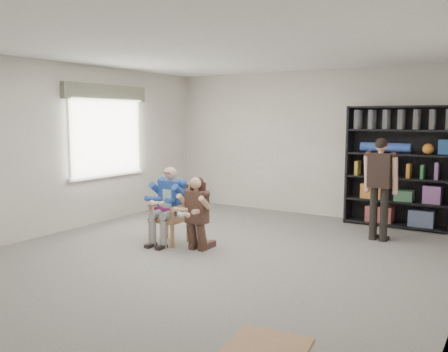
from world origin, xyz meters
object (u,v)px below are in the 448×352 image
Objects in this scene: kneeling_woman at (196,214)px; standing_man at (380,190)px; bookshelf at (399,167)px; armchair at (169,214)px; seated_man at (169,205)px.

standing_man is at bearing 42.72° from kneeling_woman.
standing_man is (2.07, 1.96, 0.26)m from kneeling_woman.
bookshelf is (2.12, 3.09, 0.51)m from kneeling_woman.
kneeling_woman is at bearing -124.44° from bookshelf.
kneeling_woman is at bearing -12.37° from armchair.
standing_man is at bearing 34.06° from seated_man.
bookshelf is 1.16m from standing_man.
bookshelf is at bearing 54.89° from kneeling_woman.
bookshelf reaches higher than seated_man.
bookshelf is (2.70, 2.97, 0.46)m from seated_man.
seated_man is at bearing -138.66° from standing_man.
bookshelf is at bearing 47.06° from seated_man.
kneeling_woman is 3.78m from bookshelf.
bookshelf is (2.70, 2.97, 0.60)m from armchair.
standing_man reaches higher than armchair.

